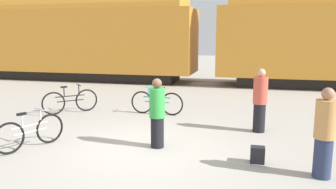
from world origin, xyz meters
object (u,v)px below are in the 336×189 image
(freight_train, at_px, (207,30))
(bicycle_teal, at_px, (157,102))
(person_in_red, at_px, (260,101))
(backpack, at_px, (257,155))
(bicycle_silver, at_px, (30,132))
(bicycle_black, at_px, (70,101))
(person_in_tan, at_px, (325,134))
(person_in_green, at_px, (157,114))

(freight_train, relative_size, bicycle_teal, 31.24)
(person_in_red, relative_size, backpack, 4.99)
(bicycle_silver, height_order, backpack, bicycle_silver)
(bicycle_teal, xyz_separation_m, backpack, (3.14, -3.60, -0.23))
(bicycle_black, height_order, bicycle_silver, bicycle_black)
(bicycle_teal, xyz_separation_m, person_in_tan, (4.25, -4.03, 0.42))
(bicycle_silver, height_order, person_in_tan, person_in_tan)
(freight_train, relative_size, person_in_green, 35.03)
(bicycle_teal, xyz_separation_m, bicycle_black, (-2.86, -0.49, 0.00))
(person_in_red, xyz_separation_m, backpack, (-0.08, -2.31, -0.67))
(person_in_red, xyz_separation_m, person_in_green, (-2.29, -1.87, -0.05))
(person_in_tan, bearing_deg, person_in_green, -35.79)
(freight_train, relative_size, person_in_red, 32.90)
(bicycle_black, relative_size, person_in_tan, 0.83)
(bicycle_silver, height_order, person_in_red, person_in_red)
(bicycle_black, xyz_separation_m, person_in_green, (3.78, -2.66, 0.39))
(bicycle_teal, relative_size, bicycle_black, 1.32)
(bicycle_teal, bearing_deg, person_in_red, -21.83)
(bicycle_teal, height_order, bicycle_silver, bicycle_teal)
(bicycle_silver, xyz_separation_m, person_in_green, (2.78, 0.76, 0.42))
(bicycle_teal, xyz_separation_m, person_in_green, (0.92, -3.16, 0.40))
(bicycle_black, distance_m, person_in_tan, 7.95)
(bicycle_black, bearing_deg, person_in_red, -7.45)
(person_in_tan, relative_size, backpack, 4.83)
(bicycle_teal, distance_m, backpack, 4.78)
(bicycle_black, relative_size, bicycle_silver, 0.87)
(person_in_tan, distance_m, backpack, 1.36)
(bicycle_silver, distance_m, backpack, 5.01)
(freight_train, xyz_separation_m, bicycle_silver, (-2.45, -11.62, -2.51))
(bicycle_teal, bearing_deg, bicycle_black, -170.22)
(freight_train, bearing_deg, bicycle_black, -112.82)
(person_in_red, bearing_deg, bicycle_black, 151.25)
(freight_train, distance_m, backpack, 11.90)
(bicycle_silver, xyz_separation_m, person_in_tan, (6.11, -0.11, 0.44))
(backpack, bearing_deg, person_in_tan, -21.08)
(bicycle_teal, bearing_deg, bicycle_silver, -115.40)
(freight_train, height_order, person_in_tan, freight_train)
(bicycle_black, distance_m, person_in_green, 4.64)
(bicycle_teal, bearing_deg, backpack, -48.93)
(bicycle_silver, bearing_deg, person_in_green, 15.34)
(bicycle_black, xyz_separation_m, backpack, (6.00, -3.11, -0.23))
(freight_train, bearing_deg, backpack, -77.31)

